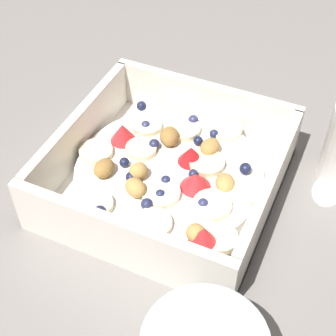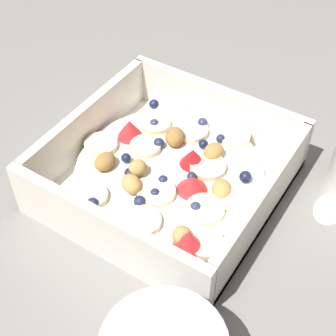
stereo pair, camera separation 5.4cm
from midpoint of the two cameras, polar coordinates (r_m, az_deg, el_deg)
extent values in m
plane|color=gray|center=(0.57, -4.15, -1.65)|extent=(2.40, 2.40, 0.00)
cube|color=white|center=(0.56, -2.77, -1.93)|extent=(0.22, 0.22, 0.01)
cube|color=white|center=(0.61, 1.64, 6.72)|extent=(0.22, 0.01, 0.07)
cube|color=white|center=(0.48, -8.62, -8.37)|extent=(0.22, 0.01, 0.07)
cube|color=white|center=(0.51, 7.98, -3.48)|extent=(0.01, 0.20, 0.07)
cube|color=white|center=(0.58, -12.40, 3.21)|extent=(0.01, 0.20, 0.07)
cylinder|color=white|center=(0.55, -2.81, -1.01)|extent=(0.20, 0.20, 0.02)
cylinder|color=beige|center=(0.54, 1.52, 0.42)|extent=(0.05, 0.05, 0.01)
cylinder|color=#F4EAB7|center=(0.48, 2.61, -7.99)|extent=(0.05, 0.05, 0.01)
cylinder|color=beige|center=(0.56, -10.71, 1.63)|extent=(0.04, 0.04, 0.01)
cylinder|color=#F4EAB7|center=(0.59, -4.98, 4.56)|extent=(0.04, 0.04, 0.01)
cylinder|color=#F7EFC6|center=(0.50, 1.88, -4.33)|extent=(0.05, 0.05, 0.01)
cylinder|color=#F7EFC6|center=(0.51, -3.78, -2.95)|extent=(0.05, 0.05, 0.01)
cylinder|color=beige|center=(0.58, -0.89, 4.21)|extent=(0.05, 0.05, 0.01)
cylinder|color=#F7EFC6|center=(0.52, 5.55, -2.38)|extent=(0.04, 0.04, 0.01)
cylinder|color=#F4EAB7|center=(0.49, -4.82, -6.36)|extent=(0.05, 0.05, 0.01)
cylinder|color=#F4EAB7|center=(0.51, -10.98, -4.16)|extent=(0.05, 0.05, 0.01)
cylinder|color=beige|center=(0.56, -5.75, 1.95)|extent=(0.04, 0.04, 0.01)
cylinder|color=#F4EAB7|center=(0.58, 3.85, 4.13)|extent=(0.05, 0.05, 0.01)
cone|color=red|center=(0.47, 0.71, -7.86)|extent=(0.04, 0.04, 0.03)
cone|color=red|center=(0.52, 0.14, -1.57)|extent=(0.04, 0.04, 0.02)
cone|color=red|center=(0.57, -7.73, 3.79)|extent=(0.04, 0.04, 0.02)
cone|color=red|center=(0.54, -0.26, 1.37)|extent=(0.04, 0.04, 0.02)
sphere|color=#23284C|center=(0.51, -3.87, -3.09)|extent=(0.01, 0.01, 0.01)
sphere|color=navy|center=(0.59, 0.21, 5.22)|extent=(0.01, 0.01, 0.01)
sphere|color=navy|center=(0.59, -5.12, 4.62)|extent=(0.01, 0.01, 0.01)
sphere|color=#191E3D|center=(0.53, -7.01, -1.17)|extent=(0.01, 0.01, 0.01)
sphere|color=#23284C|center=(0.56, -4.28, 2.51)|extent=(0.01, 0.01, 0.01)
sphere|color=#23284C|center=(0.52, -3.19, -1.55)|extent=(0.01, 0.01, 0.01)
sphere|color=#191E3D|center=(0.55, -7.69, 0.49)|extent=(0.01, 0.01, 0.01)
sphere|color=#23284C|center=(0.53, -0.10, -0.87)|extent=(0.01, 0.01, 0.01)
sphere|color=navy|center=(0.50, 0.85, -4.13)|extent=(0.01, 0.01, 0.01)
sphere|color=#191E3D|center=(0.52, 3.14, -1.92)|extent=(0.01, 0.01, 0.01)
sphere|color=#191E3D|center=(0.61, -5.49, 6.74)|extent=(0.01, 0.01, 0.01)
sphere|color=#191E3D|center=(0.56, 0.65, 2.90)|extent=(0.01, 0.01, 0.01)
sphere|color=#23284C|center=(0.50, -10.62, -4.97)|extent=(0.01, 0.01, 0.01)
sphere|color=#191E3D|center=(0.54, 5.76, -0.21)|extent=(0.01, 0.01, 0.01)
sphere|color=#23284C|center=(0.57, 2.46, 3.68)|extent=(0.01, 0.01, 0.01)
sphere|color=#23284C|center=(0.50, -5.43, -4.19)|extent=(0.01, 0.01, 0.01)
ellipsoid|color=olive|center=(0.54, -9.97, -0.15)|extent=(0.02, 0.03, 0.02)
ellipsoid|color=tan|center=(0.51, -6.76, -2.29)|extent=(0.03, 0.03, 0.02)
ellipsoid|color=#AD7F42|center=(0.55, 1.92, 2.21)|extent=(0.02, 0.03, 0.02)
ellipsoid|color=tan|center=(0.52, 3.48, -1.66)|extent=(0.03, 0.03, 0.01)
ellipsoid|color=tan|center=(0.48, -0.14, -7.41)|extent=(0.03, 0.03, 0.02)
ellipsoid|color=olive|center=(0.56, -2.83, 3.46)|extent=(0.03, 0.03, 0.02)
ellipsoid|color=tan|center=(0.53, -6.21, -0.50)|extent=(0.02, 0.02, 0.02)
ellipsoid|color=silver|center=(0.57, 14.79, -2.32)|extent=(0.03, 0.05, 0.01)
camera|label=1|loc=(0.03, -92.87, -2.97)|focal=54.98mm
camera|label=2|loc=(0.03, 87.13, 2.97)|focal=54.98mm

